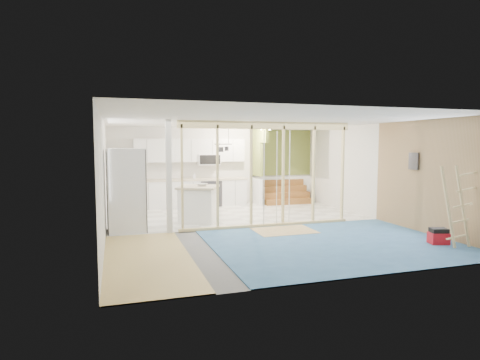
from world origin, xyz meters
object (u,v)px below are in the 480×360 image
object	(u,v)px
fridge	(126,191)
ladder	(457,207)
toolbox	(439,237)
island	(198,204)

from	to	relation	value
fridge	ladder	size ratio (longest dim) A/B	1.20
toolbox	ladder	distance (m)	0.75
fridge	toolbox	bearing A→B (deg)	-31.02
fridge	island	world-z (taller)	fridge
island	fridge	bearing A→B (deg)	-136.65
fridge	toolbox	size ratio (longest dim) A/B	4.64
island	toolbox	distance (m)	5.67
island	toolbox	xyz separation A→B (m)	(4.21, -3.79, -0.31)
fridge	toolbox	world-z (taller)	fridge
fridge	island	size ratio (longest dim) A/B	1.51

